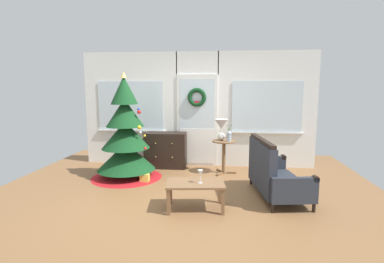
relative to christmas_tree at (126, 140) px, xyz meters
name	(u,v)px	position (x,y,z in m)	size (l,w,h in m)	color
ground_plane	(185,197)	(1.30, -0.95, -0.74)	(6.76, 6.76, 0.00)	brown
back_wall_with_door	(197,109)	(1.30, 1.13, 0.54)	(5.20, 0.19, 2.55)	white
christmas_tree	(126,140)	(0.00, 0.00, 0.00)	(1.39, 1.39, 2.06)	#4C331E
dresser_cabinet	(166,150)	(0.62, 0.84, -0.35)	(0.91, 0.46, 0.78)	black
settee_sofa	(273,174)	(2.71, -0.77, -0.37)	(0.90, 1.50, 0.96)	black
side_table	(224,150)	(1.91, 0.49, -0.26)	(0.50, 0.48, 0.69)	brown
table_lamp	(221,127)	(1.85, 0.53, 0.23)	(0.28, 0.28, 0.44)	silver
flower_vase	(229,136)	(2.01, 0.43, 0.06)	(0.11, 0.10, 0.35)	#99ADBC
coffee_table	(195,186)	(1.51, -1.41, -0.40)	(0.90, 0.62, 0.40)	brown
wine_glass	(200,174)	(1.58, -1.45, -0.20)	(0.08, 0.08, 0.20)	silver
gift_box	(145,178)	(0.44, -0.26, -0.66)	(0.16, 0.15, 0.16)	#D8C64C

